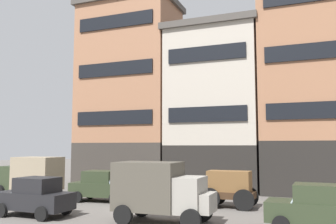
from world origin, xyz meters
TOP-DOWN VIEW (x-y plane):
  - ground_plane at (0.00, 0.00)m, footprint 120.00×120.00m
  - building_far_left at (-6.93, 9.52)m, footprint 8.46×5.80m
  - building_center_left at (0.64, 9.52)m, footprint 7.39×5.80m
  - building_center_right at (7.57, 9.52)m, footprint 7.17×5.80m
  - cargo_wagon at (3.23, 1.69)m, footprint 2.94×1.57m
  - draft_horse at (0.28, 1.69)m, footprint 2.35×0.64m
  - delivery_truck_near at (-9.56, 0.77)m, footprint 4.36×2.14m
  - delivery_truck_far at (1.25, -3.22)m, footprint 4.37×2.16m
  - sedan_dark at (7.56, -2.49)m, footprint 3.77×2.00m
  - sedan_light at (-4.40, 1.09)m, footprint 3.84×2.15m
  - sedan_parked_curb at (-4.92, -4.01)m, footprint 3.74×1.93m
  - pedestrian_officer at (-5.30, 4.83)m, footprint 0.51×0.51m
  - fire_hydrant_curbside at (0.31, 5.32)m, footprint 0.24×0.24m

SIDE VIEW (x-z plane):
  - ground_plane at x=0.00m, z-range 0.00..0.00m
  - fire_hydrant_curbside at x=0.31m, z-range 0.01..0.84m
  - sedan_dark at x=7.56m, z-range 0.00..1.83m
  - sedan_light at x=-4.40m, z-range 0.00..1.83m
  - sedan_parked_curb at x=-4.92m, z-range 0.00..1.83m
  - pedestrian_officer at x=-5.30m, z-range 0.08..1.88m
  - cargo_wagon at x=3.23m, z-range 0.16..2.14m
  - draft_horse at x=0.28m, z-range 0.12..2.42m
  - delivery_truck_near at x=-9.56m, z-range 0.11..2.73m
  - delivery_truck_far at x=1.25m, z-range 0.11..2.73m
  - building_center_left at x=0.64m, z-range 0.05..12.79m
  - building_center_right at x=7.57m, z-range 0.05..15.87m
  - building_far_left at x=-6.93m, z-range 0.05..15.91m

